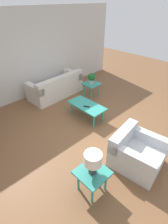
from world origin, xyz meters
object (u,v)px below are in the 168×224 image
Objects in this scene: side_table_plant at (91,85)px; side_table_lamp at (92,175)px; coffee_table at (87,106)px; table_lamp at (93,160)px; armchair at (136,153)px; sofa at (57,88)px; potted_plant at (92,78)px.

side_table_plant is 1.00× the size of side_table_lamp.
table_lamp is at bearing 137.86° from coffee_table.
armchair is 2.44× the size of table_lamp.
side_table_plant is at bearing 131.91° from sofa.
table_lamp reaches higher than sofa.
coffee_table is 2.57× the size of table_lamp.
sofa reaches higher than armchair.
armchair is 0.95× the size of coffee_table.
armchair is 1.18m from table_lamp.
potted_plant reaches higher than coffee_table.
sofa is at bearing -26.98° from side_table_lamp.
side_table_lamp is (0.18, 1.07, 0.11)m from armchair.
coffee_table is 2.15× the size of side_table_lamp.
armchair is 2.04× the size of side_table_lamp.
sofa is 3.54m from armchair.
table_lamp is (-1.68, 1.52, 0.40)m from coffee_table.
table_lamp is at bearing 134.36° from side_table_plant.
side_table_lamp is 0.35m from table_lamp.
side_table_lamp is (-2.47, 2.53, 0.00)m from side_table_plant.
potted_plant is (0.79, -1.00, 0.32)m from coffee_table.
sofa is 3.76× the size of side_table_lamp.
coffee_table is at bearing 128.14° from potted_plant.
potted_plant is 0.84× the size of table_lamp.
side_table_plant is (0.79, -1.00, 0.05)m from coffee_table.
side_table_plant is at bearing -45.64° from side_table_lamp.
armchair is 3.05m from potted_plant.
coffee_table is 2.15× the size of side_table_plant.
armchair is 3.03m from side_table_plant.
armchair reaches higher than side_table_lamp.
table_lamp reaches higher than side_table_lamp.
sofa is at bearing -5.62° from coffee_table.
side_table_lamp is (-3.31, 1.68, 0.10)m from sofa.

